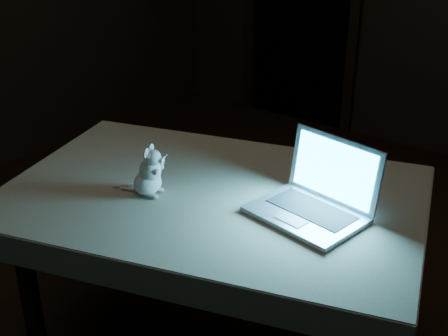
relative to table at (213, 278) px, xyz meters
The scene contains 5 objects.
floor 0.46m from the table, 126.45° to the left, with size 5.00×5.00×0.00m, color black.
table is the anchor object (origin of this frame).
tablecloth 0.35m from the table, 62.22° to the right, with size 1.56×1.04×0.11m, color #BAB299, non-canonical shape.
laptop 0.65m from the table, ahead, with size 0.38×0.33×0.26m, color #B1B0B5, non-canonical shape.
plush_mouse 0.55m from the table, 138.09° to the right, with size 0.14×0.14×0.19m, color silver, non-canonical shape.
Camera 1 is at (1.42, -1.76, 1.84)m, focal length 48.00 mm.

